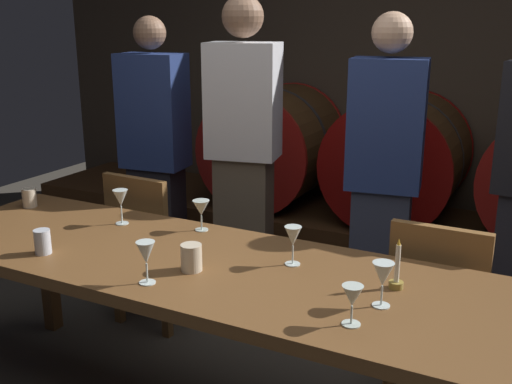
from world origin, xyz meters
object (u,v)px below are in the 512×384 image
(wine_glass_far_right, at_px, (383,275))
(wine_glass_center_left, at_px, (146,254))
(wine_glass_center_right, at_px, (293,237))
(cup_left, at_px, (29,198))
(cup_right, at_px, (191,258))
(wine_barrel_left, at_px, (274,146))
(chair_right, at_px, (439,306))
(wine_glass_far_left, at_px, (121,199))
(wine_barrel_center, at_px, (398,159))
(wine_glass_left, at_px, (201,209))
(dining_table, at_px, (210,279))
(cup_center, at_px, (43,242))
(guest_center_right, at_px, (384,176))
(wine_glass_right, at_px, (352,297))
(guest_center_left, at_px, (244,159))
(guest_far_left, at_px, (155,157))
(candle_center, at_px, (397,275))
(chair_left, at_px, (150,241))

(wine_glass_far_right, bearing_deg, wine_glass_center_left, -165.43)
(wine_glass_center_left, relative_size, wine_glass_center_right, 1.02)
(cup_left, bearing_deg, wine_glass_center_right, -2.82)
(cup_right, bearing_deg, wine_barrel_left, 107.74)
(chair_right, height_order, wine_glass_far_left, wine_glass_far_left)
(wine_barrel_center, xyz_separation_m, wine_glass_far_right, (0.49, -2.12, 0.10))
(chair_right, xyz_separation_m, wine_glass_left, (-1.01, -0.29, 0.37))
(dining_table, bearing_deg, wine_barrel_left, 109.07)
(wine_glass_center_left, height_order, cup_center, wine_glass_center_left)
(cup_left, bearing_deg, guest_center_right, 32.30)
(wine_barrel_left, height_order, cup_center, wine_barrel_left)
(wine_glass_center_left, xyz_separation_m, cup_right, (0.08, 0.17, -0.06))
(wine_glass_right, distance_m, cup_left, 1.89)
(cup_right, bearing_deg, wine_barrel_center, 83.91)
(cup_center, bearing_deg, cup_left, 141.19)
(wine_glass_center_left, bearing_deg, cup_center, 176.00)
(guest_center_left, distance_m, cup_left, 1.13)
(guest_center_left, relative_size, cup_center, 17.79)
(dining_table, height_order, guest_far_left, guest_far_left)
(cup_left, bearing_deg, dining_table, -9.80)
(candle_center, height_order, wine_glass_far_right, candle_center)
(wine_glass_far_left, bearing_deg, guest_center_left, 74.23)
(candle_center, bearing_deg, cup_center, -166.38)
(wine_barrel_left, relative_size, wine_glass_far_left, 5.22)
(dining_table, bearing_deg, cup_left, 170.20)
(wine_barrel_center, xyz_separation_m, chair_left, (-1.00, -1.41, -0.28))
(chair_left, bearing_deg, wine_glass_center_left, 129.13)
(wine_glass_center_right, distance_m, wine_glass_far_right, 0.45)
(wine_barrel_left, distance_m, cup_right, 2.27)
(wine_barrel_left, xyz_separation_m, chair_left, (-0.07, -1.41, -0.28))
(candle_center, relative_size, wine_glass_center_left, 1.18)
(wine_barrel_left, distance_m, candle_center, 2.43)
(chair_right, xyz_separation_m, cup_center, (-1.44, -0.82, 0.32))
(wine_barrel_left, bearing_deg, wine_barrel_center, 0.00)
(guest_center_right, bearing_deg, chair_right, 117.43)
(candle_center, xyz_separation_m, wine_glass_center_left, (-0.81, -0.37, 0.06))
(guest_center_left, height_order, guest_center_right, guest_center_left)
(wine_barrel_left, relative_size, wine_glass_center_left, 5.36)
(cup_left, bearing_deg, wine_glass_far_left, 0.57)
(guest_far_left, relative_size, wine_glass_center_left, 10.64)
(wine_glass_far_left, bearing_deg, wine_glass_left, 14.06)
(wine_glass_far_right, bearing_deg, guest_far_left, 147.28)
(chair_left, bearing_deg, wine_glass_center_right, 156.60)
(guest_far_left, relative_size, wine_glass_far_right, 10.88)
(chair_left, xyz_separation_m, wine_glass_center_right, (1.08, -0.52, 0.38))
(guest_far_left, distance_m, wine_glass_left, 1.09)
(wine_barrel_center, distance_m, chair_right, 1.61)
(dining_table, height_order, wine_glass_left, wine_glass_left)
(guest_center_right, xyz_separation_m, wine_glass_left, (-0.58, -0.87, -0.02))
(wine_glass_left, xyz_separation_m, cup_right, (0.21, -0.40, -0.05))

